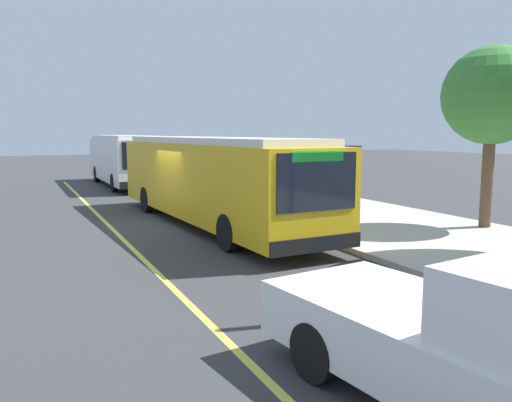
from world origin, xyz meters
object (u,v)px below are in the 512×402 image
object	(u,v)px
pickup_truck	(500,352)
route_sign_post	(314,168)
waiting_bench	(323,195)
transit_bus_main	(212,177)
transit_bus_second	(124,158)
pedestrian_commuter	(327,192)

from	to	relation	value
pickup_truck	route_sign_post	size ratio (longest dim) A/B	2.01
route_sign_post	waiting_bench	bearing A→B (deg)	142.45
transit_bus_main	transit_bus_second	size ratio (longest dim) A/B	1.22
transit_bus_second	waiting_bench	bearing A→B (deg)	21.88
transit_bus_second	pickup_truck	world-z (taller)	transit_bus_second
transit_bus_main	pedestrian_commuter	xyz separation A→B (m)	(1.68, 3.51, -0.50)
pickup_truck	pedestrian_commuter	size ratio (longest dim) A/B	3.33
transit_bus_second	pedestrian_commuter	size ratio (longest dim) A/B	6.13
waiting_bench	pedestrian_commuter	bearing A→B (deg)	-30.58
transit_bus_second	pickup_truck	bearing A→B (deg)	-2.91
transit_bus_second	route_sign_post	bearing A→B (deg)	10.33
route_sign_post	transit_bus_main	bearing A→B (deg)	-123.95
transit_bus_main	route_sign_post	bearing A→B (deg)	56.05
pedestrian_commuter	pickup_truck	bearing A→B (deg)	-24.58
pickup_truck	pedestrian_commuter	xyz separation A→B (m)	(-10.98, 5.02, 0.26)
transit_bus_main	pickup_truck	world-z (taller)	transit_bus_main
transit_bus_second	waiting_bench	size ratio (longest dim) A/B	6.47
transit_bus_main	waiting_bench	distance (m)	5.39
waiting_bench	route_sign_post	distance (m)	4.07
pickup_truck	route_sign_post	distance (m)	11.65
transit_bus_second	pedestrian_commuter	world-z (taller)	transit_bus_second
pickup_truck	waiting_bench	distance (m)	15.34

